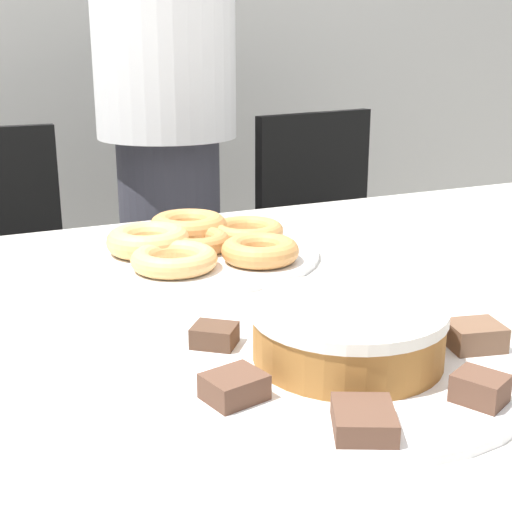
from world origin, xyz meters
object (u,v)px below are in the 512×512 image
object	(u,v)px
office_chair_right	(346,285)
plate_cake	(346,363)
frosted_cake	(347,332)
plate_donuts	(197,253)
person_standing	(167,113)

from	to	relation	value
office_chair_right	plate_cake	world-z (taller)	office_chair_right
plate_cake	frosted_cake	xyz separation A→B (m)	(0.00, 0.00, 0.03)
frosted_cake	plate_cake	bearing A→B (deg)	180.00
plate_cake	plate_donuts	distance (m)	0.44
person_standing	frosted_cake	world-z (taller)	person_standing
plate_cake	plate_donuts	size ratio (longest dim) A/B	0.97
person_standing	plate_cake	size ratio (longest dim) A/B	4.57
plate_cake	office_chair_right	bearing A→B (deg)	57.46
office_chair_right	plate_cake	distance (m)	1.27
plate_donuts	frosted_cake	world-z (taller)	frosted_cake
person_standing	office_chair_right	world-z (taller)	person_standing
person_standing	plate_cake	world-z (taller)	person_standing
plate_donuts	frosted_cake	size ratio (longest dim) A/B	1.95
office_chair_right	plate_donuts	world-z (taller)	office_chair_right
plate_donuts	frosted_cake	xyz separation A→B (m)	(-0.00, -0.44, 0.03)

